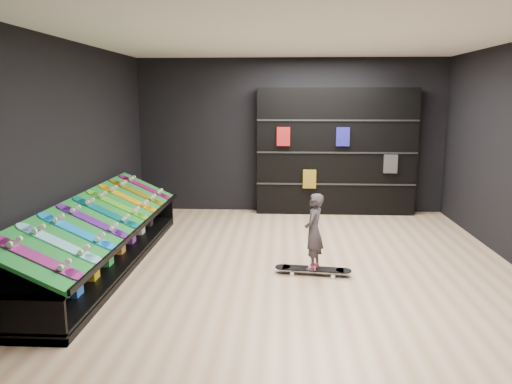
{
  "coord_description": "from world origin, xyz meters",
  "views": [
    {
      "loc": [
        -0.15,
        -6.36,
        2.25
      ],
      "look_at": [
        -0.5,
        0.2,
        1.0
      ],
      "focal_mm": 35.0,
      "sensor_mm": 36.0,
      "label": 1
    }
  ],
  "objects_px": {
    "floor_skateboard": "(313,271)",
    "back_shelving": "(336,152)",
    "display_rack": "(104,248)",
    "child": "(313,246)"
  },
  "relations": [
    {
      "from": "floor_skateboard",
      "to": "back_shelving",
      "type": "bearing_deg",
      "value": 87.23
    },
    {
      "from": "display_rack",
      "to": "floor_skateboard",
      "type": "relative_size",
      "value": 4.59
    },
    {
      "from": "floor_skateboard",
      "to": "child",
      "type": "height_order",
      "value": "child"
    },
    {
      "from": "child",
      "to": "back_shelving",
      "type": "bearing_deg",
      "value": -171.54
    },
    {
      "from": "floor_skateboard",
      "to": "child",
      "type": "xyz_separation_m",
      "value": [
        0.0,
        0.0,
        0.34
      ]
    },
    {
      "from": "display_rack",
      "to": "back_shelving",
      "type": "relative_size",
      "value": 1.48
    },
    {
      "from": "back_shelving",
      "to": "floor_skateboard",
      "type": "xyz_separation_m",
      "value": [
        -0.62,
        -3.54,
        -1.17
      ]
    },
    {
      "from": "back_shelving",
      "to": "child",
      "type": "relative_size",
      "value": 5.16
    },
    {
      "from": "display_rack",
      "to": "child",
      "type": "bearing_deg",
      "value": -4.39
    },
    {
      "from": "display_rack",
      "to": "child",
      "type": "xyz_separation_m",
      "value": [
        2.81,
        -0.22,
        0.13
      ]
    }
  ]
}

